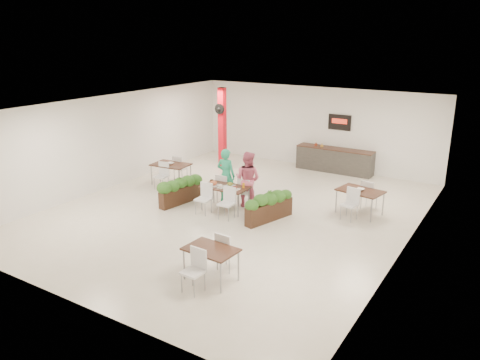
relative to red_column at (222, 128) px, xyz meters
The scene contains 12 objects.
ground 5.11m from the red_column, 51.64° to the right, with size 12.00×12.00×0.00m, color beige.
room_shell 4.85m from the red_column, 51.64° to the right, with size 10.10×12.10×3.22m.
red_column is the anchor object (origin of this frame).
service_counter 4.56m from the red_column, 25.00° to the left, with size 3.00×0.64×2.20m.
main_table 4.80m from the red_column, 55.20° to the right, with size 1.43×1.67×0.92m.
diner_man 4.01m from the red_column, 54.42° to the right, with size 0.63×0.42×1.74m, color #28AF7C.
diner_woman 4.52m from the red_column, 46.01° to the right, with size 0.85×0.66×1.75m, color #DF6383.
planter_left 4.43m from the red_column, 74.20° to the right, with size 0.60×1.69×0.88m.
planter_right 5.88m from the red_column, 42.70° to the right, with size 0.80×1.70×0.91m.
side_table_a 2.94m from the red_column, 97.56° to the right, with size 1.37×1.65×0.92m.
side_table_b 6.68m from the red_column, 18.02° to the right, with size 1.41×1.67×0.92m.
side_table_c 9.04m from the red_column, 57.68° to the right, with size 1.17×1.64×0.92m.
Camera 1 is at (7.15, -11.23, 5.14)m, focal length 35.00 mm.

